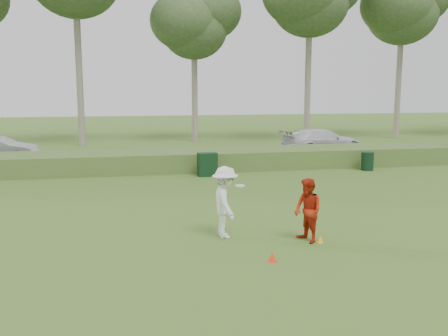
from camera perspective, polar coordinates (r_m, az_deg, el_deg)
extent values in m
plane|color=#3B6220|center=(13.24, 3.51, -8.28)|extent=(120.00, 120.00, 0.00)
cube|color=#426327|center=(24.67, -3.73, 0.95)|extent=(80.00, 3.00, 0.90)
cube|color=#2D2D2D|center=(29.64, -5.06, 1.50)|extent=(80.00, 6.00, 0.06)
cylinder|color=gray|center=(35.49, -16.42, 14.92)|extent=(0.44, 0.44, 15.50)
cylinder|color=gray|center=(37.12, -3.41, 11.91)|extent=(0.44, 0.44, 11.50)
ellipsoid|color=#344E27|center=(37.37, -3.45, 16.31)|extent=(6.24, 6.24, 5.28)
cylinder|color=gray|center=(37.28, 9.66, 13.71)|extent=(0.44, 0.44, 14.00)
cylinder|color=gray|center=(41.92, 19.49, 12.46)|extent=(0.44, 0.44, 13.50)
ellipsoid|color=#344E27|center=(42.28, 19.74, 17.02)|extent=(7.02, 7.02, 5.94)
imported|color=white|center=(13.30, 0.12, -3.91)|extent=(0.75, 1.26, 1.91)
cylinder|color=white|center=(13.29, 1.81, -2.05)|extent=(0.27, 0.27, 0.03)
imported|color=#B5260F|center=(13.08, 9.56, -4.81)|extent=(0.83, 0.95, 1.67)
cone|color=#FC320D|center=(11.72, 5.53, -10.08)|extent=(0.20, 0.20, 0.22)
cone|color=yellow|center=(13.26, 10.91, -7.95)|extent=(0.19, 0.19, 0.20)
cube|color=black|center=(22.59, -1.92, 0.41)|extent=(0.89, 0.61, 1.06)
cylinder|color=black|center=(25.14, 16.07, 0.76)|extent=(0.65, 0.65, 0.89)
imported|color=silver|center=(30.82, 11.14, 3.07)|extent=(5.29, 2.88, 1.45)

